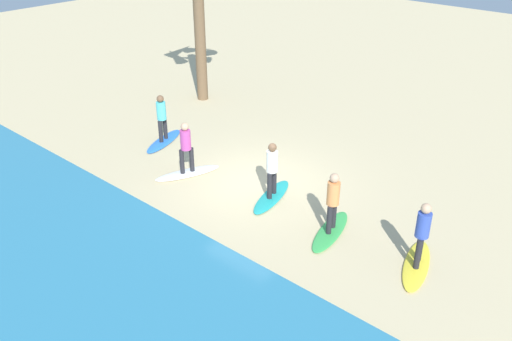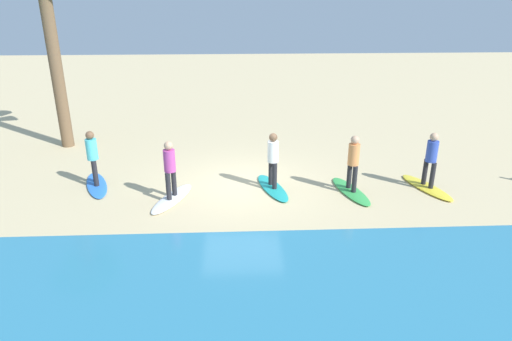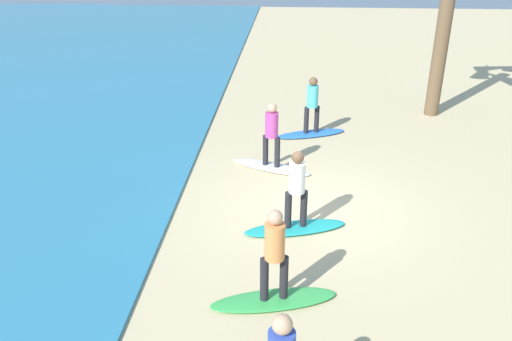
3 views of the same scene
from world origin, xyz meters
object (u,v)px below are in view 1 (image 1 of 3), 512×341
Objects in this scene: surfer_yellow at (422,230)px; surfer_white at (186,144)px; surfboard_yellow at (416,265)px; surfboard_green at (330,231)px; surfboard_blue at (164,141)px; surfboard_white at (188,173)px; surfer_blue at (162,115)px; surfboard_teal at (272,197)px; surfer_teal at (272,166)px; surfer_green at (333,198)px.

surfer_yellow is 7.48m from surfer_white.
surfboard_yellow and surfboard_green have the same top height.
surfboard_white is at bearing 45.66° from surfboard_blue.
surfer_yellow is 7.54m from surfboard_white.
surfboard_blue is (9.86, -0.64, -0.99)m from surfer_yellow.
surfer_blue reaches higher than surfboard_yellow.
surfer_blue is (2.39, -1.06, 0.00)m from surfer_white.
surfer_blue reaches higher than surfboard_teal.
surfboard_yellow is at bearing 0.00° from surfer_yellow.
surfer_yellow is at bearing -0.00° from surfboard_yellow.
surfboard_green and surfboard_blue have the same top height.
surfboard_blue is at bearing -112.11° from surfboard_yellow.
surfboard_yellow is 1.28× the size of surfer_teal.
surfboard_blue is at bearing -23.98° from surfer_white.
surfer_yellow and surfer_green have the same top height.
surfboard_teal is 1.00× the size of surfboard_white.
surfer_green is at bearing 65.60° from surfboard_teal.
surfboard_teal is at bearing 123.35° from surfboard_white.
surfboard_green is 1.28× the size of surfer_white.
surfer_teal reaches higher than surfboard_yellow.
surfer_green and surfer_white have the same top height.
surfer_green is 7.64m from surfboard_blue.
surfer_green is 0.78× the size of surfboard_white.
surfer_blue is at bearing -92.60° from surfboard_white.
surfer_white is 2.80m from surfboard_blue.
surfboard_white is 1.00× the size of surfboard_blue.
surfer_yellow is at bearing 177.64° from surfer_teal.
surfboard_blue is (5.27, -0.45, 0.00)m from surfboard_teal.
surfer_yellow reaches higher than surfboard_blue.
surfer_green is 1.00× the size of surfer_white.
surfer_yellow is 0.78× the size of surfboard_green.
surfer_yellow is 1.00× the size of surfer_green.
surfer_green is 0.78× the size of surfboard_teal.
surfboard_green is 1.28× the size of surfer_blue.
surfboard_green is at bearing 173.93° from surfer_blue.
surfer_green is 0.78× the size of surfboard_blue.
surfer_green is at bearing 114.29° from surfboard_white.
surfer_yellow is 4.69m from surfboard_teal.
surfer_green is at bearing -177.09° from surfer_white.
surfer_white is at bearing 2.91° from surfer_green.
surfboard_blue is at bearing 0.00° from surfer_blue.
surfboard_teal and surfboard_blue have the same top height.
surfer_teal is 1.00× the size of surfer_blue.
surfboard_white is at bearing 2.91° from surfer_green.
surfer_teal is 2.95m from surfer_white.
surfboard_green is 1.00× the size of surfboard_teal.
surfer_teal is at bearing 123.35° from surfboard_white.
surfboard_white is (7.47, 0.42, -0.99)m from surfer_yellow.
surfer_yellow is 4.59m from surfer_teal.
surfboard_yellow is at bearing 176.28° from surfer_blue.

